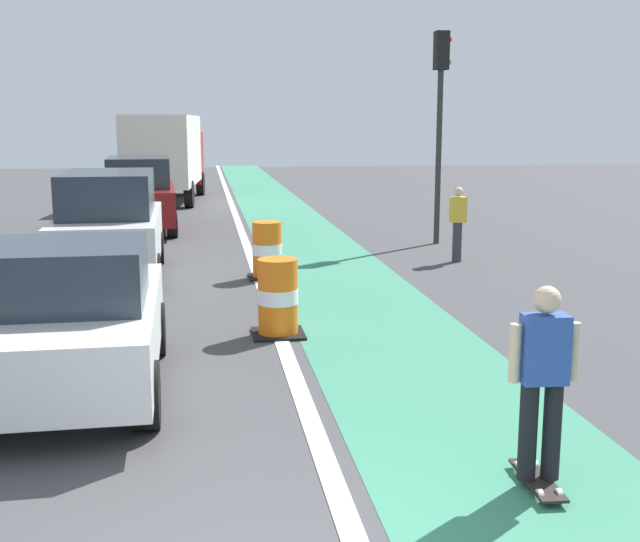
{
  "coord_description": "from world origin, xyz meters",
  "views": [
    {
      "loc": [
        -0.1,
        -4.56,
        2.94
      ],
      "look_at": [
        1.33,
        5.15,
        1.1
      ],
      "focal_mm": 44.27,
      "sensor_mm": 36.0,
      "label": 1
    }
  ],
  "objects_px": {
    "parked_suv_second": "(110,225)",
    "delivery_truck_down_block": "(166,153)",
    "traffic_barrel_front": "(278,298)",
    "pedestrian_crossing": "(458,222)",
    "traffic_barrel_mid": "(267,251)",
    "parked_sedan_nearest": "(72,320)",
    "skateboarder_on_lane": "(543,381)",
    "traffic_light_corner": "(440,100)",
    "parked_suv_third": "(140,194)"
  },
  "relations": [
    {
      "from": "parked_suv_second",
      "to": "delivery_truck_down_block",
      "type": "relative_size",
      "value": 0.6
    },
    {
      "from": "traffic_barrel_front",
      "to": "delivery_truck_down_block",
      "type": "xyz_separation_m",
      "value": [
        -2.36,
        19.81,
        1.31
      ]
    },
    {
      "from": "traffic_barrel_front",
      "to": "pedestrian_crossing",
      "type": "relative_size",
      "value": 0.68
    },
    {
      "from": "traffic_barrel_mid",
      "to": "delivery_truck_down_block",
      "type": "relative_size",
      "value": 0.14
    },
    {
      "from": "parked_sedan_nearest",
      "to": "traffic_barrel_front",
      "type": "relative_size",
      "value": 3.8
    },
    {
      "from": "skateboarder_on_lane",
      "to": "traffic_barrel_mid",
      "type": "relative_size",
      "value": 1.55
    },
    {
      "from": "delivery_truck_down_block",
      "to": "traffic_light_corner",
      "type": "bearing_deg",
      "value": -58.96
    },
    {
      "from": "traffic_barrel_front",
      "to": "parked_suv_third",
      "type": "bearing_deg",
      "value": 103.45
    },
    {
      "from": "parked_sedan_nearest",
      "to": "parked_suv_third",
      "type": "distance_m",
      "value": 13.5
    },
    {
      "from": "parked_suv_second",
      "to": "traffic_barrel_mid",
      "type": "height_order",
      "value": "parked_suv_second"
    },
    {
      "from": "parked_suv_third",
      "to": "parked_suv_second",
      "type": "bearing_deg",
      "value": -90.46
    },
    {
      "from": "parked_suv_second",
      "to": "traffic_barrel_front",
      "type": "relative_size",
      "value": 4.26
    },
    {
      "from": "parked_suv_third",
      "to": "traffic_light_corner",
      "type": "relative_size",
      "value": 0.92
    },
    {
      "from": "parked_suv_third",
      "to": "pedestrian_crossing",
      "type": "distance_m",
      "value": 9.3
    },
    {
      "from": "parked_sedan_nearest",
      "to": "parked_suv_third",
      "type": "height_order",
      "value": "parked_suv_third"
    },
    {
      "from": "pedestrian_crossing",
      "to": "parked_suv_second",
      "type": "bearing_deg",
      "value": -174.0
    },
    {
      "from": "pedestrian_crossing",
      "to": "traffic_barrel_front",
      "type": "bearing_deg",
      "value": -128.92
    },
    {
      "from": "traffic_light_corner",
      "to": "pedestrian_crossing",
      "type": "bearing_deg",
      "value": -97.37
    },
    {
      "from": "traffic_barrel_mid",
      "to": "pedestrian_crossing",
      "type": "relative_size",
      "value": 0.68
    },
    {
      "from": "skateboarder_on_lane",
      "to": "traffic_barrel_mid",
      "type": "xyz_separation_m",
      "value": [
        -1.47,
        9.24,
        -0.38
      ]
    },
    {
      "from": "parked_sedan_nearest",
      "to": "traffic_barrel_mid",
      "type": "bearing_deg",
      "value": 67.18
    },
    {
      "from": "parked_sedan_nearest",
      "to": "traffic_light_corner",
      "type": "xyz_separation_m",
      "value": [
        7.18,
        10.13,
        2.67
      ]
    },
    {
      "from": "traffic_barrel_front",
      "to": "traffic_light_corner",
      "type": "distance_m",
      "value": 9.8
    },
    {
      "from": "traffic_barrel_front",
      "to": "delivery_truck_down_block",
      "type": "bearing_deg",
      "value": 96.78
    },
    {
      "from": "traffic_barrel_mid",
      "to": "pedestrian_crossing",
      "type": "xyz_separation_m",
      "value": [
        4.19,
        1.22,
        0.33
      ]
    },
    {
      "from": "parked_sedan_nearest",
      "to": "parked_suv_second",
      "type": "distance_m",
      "value": 6.76
    },
    {
      "from": "parked_suv_second",
      "to": "traffic_barrel_mid",
      "type": "xyz_separation_m",
      "value": [
        2.97,
        -0.47,
        -0.5
      ]
    },
    {
      "from": "skateboarder_on_lane",
      "to": "traffic_barrel_front",
      "type": "xyz_separation_m",
      "value": [
        -1.66,
        5.03,
        -0.38
      ]
    },
    {
      "from": "parked_sedan_nearest",
      "to": "traffic_barrel_front",
      "type": "distance_m",
      "value": 3.23
    },
    {
      "from": "traffic_barrel_front",
      "to": "traffic_light_corner",
      "type": "relative_size",
      "value": 0.21
    },
    {
      "from": "parked_suv_second",
      "to": "pedestrian_crossing",
      "type": "bearing_deg",
      "value": 6.0
    },
    {
      "from": "parked_suv_second",
      "to": "pedestrian_crossing",
      "type": "distance_m",
      "value": 7.21
    },
    {
      "from": "traffic_barrel_front",
      "to": "pedestrian_crossing",
      "type": "xyz_separation_m",
      "value": [
        4.38,
        5.43,
        0.33
      ]
    },
    {
      "from": "parked_sedan_nearest",
      "to": "traffic_barrel_mid",
      "type": "relative_size",
      "value": 3.8
    },
    {
      "from": "skateboarder_on_lane",
      "to": "parked_sedan_nearest",
      "type": "distance_m",
      "value": 5.07
    },
    {
      "from": "traffic_light_corner",
      "to": "traffic_barrel_mid",
      "type": "bearing_deg",
      "value": -139.66
    },
    {
      "from": "parked_suv_second",
      "to": "traffic_barrel_mid",
      "type": "distance_m",
      "value": 3.05
    },
    {
      "from": "skateboarder_on_lane",
      "to": "parked_suv_second",
      "type": "relative_size",
      "value": 0.36
    },
    {
      "from": "traffic_light_corner",
      "to": "delivery_truck_down_block",
      "type": "bearing_deg",
      "value": 121.04
    },
    {
      "from": "parked_sedan_nearest",
      "to": "parked_suv_third",
      "type": "xyz_separation_m",
      "value": [
        -0.28,
        13.5,
        0.2
      ]
    },
    {
      "from": "skateboarder_on_lane",
      "to": "parked_sedan_nearest",
      "type": "relative_size",
      "value": 0.41
    },
    {
      "from": "parked_suv_second",
      "to": "traffic_light_corner",
      "type": "relative_size",
      "value": 0.91
    },
    {
      "from": "parked_sedan_nearest",
      "to": "parked_suv_third",
      "type": "relative_size",
      "value": 0.88
    },
    {
      "from": "parked_suv_third",
      "to": "traffic_barrel_mid",
      "type": "height_order",
      "value": "parked_suv_third"
    },
    {
      "from": "parked_sedan_nearest",
      "to": "traffic_barrel_front",
      "type": "bearing_deg",
      "value": 40.2
    },
    {
      "from": "skateboarder_on_lane",
      "to": "parked_suv_third",
      "type": "height_order",
      "value": "parked_suv_third"
    },
    {
      "from": "skateboarder_on_lane",
      "to": "parked_suv_second",
      "type": "bearing_deg",
      "value": 114.6
    },
    {
      "from": "traffic_light_corner",
      "to": "skateboarder_on_lane",
      "type": "bearing_deg",
      "value": -103.17
    },
    {
      "from": "parked_sedan_nearest",
      "to": "traffic_barrel_front",
      "type": "xyz_separation_m",
      "value": [
        2.46,
        2.07,
        -0.3
      ]
    },
    {
      "from": "pedestrian_crossing",
      "to": "traffic_barrel_mid",
      "type": "bearing_deg",
      "value": -163.77
    }
  ]
}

